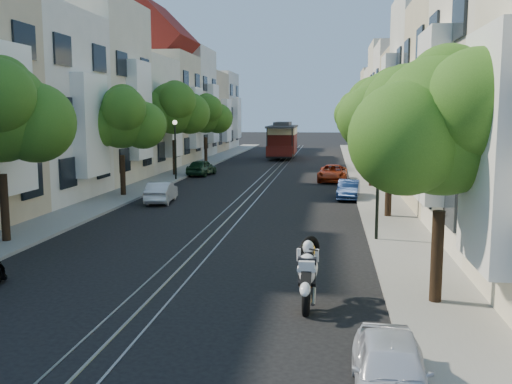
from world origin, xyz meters
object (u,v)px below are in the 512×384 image
(tree_e_a, at_px, (445,128))
(sportbike_rider, at_px, (308,270))
(cable_car, at_px, (283,139))
(tree_w_b, at_px, (122,120))
(tree_w_d, at_px, (206,115))
(lamp_east, at_px, (378,166))
(tree_e_b, at_px, (392,114))
(parked_car_e_mid, at_px, (349,189))
(parked_car_e_near, at_px, (391,370))
(lamp_west, at_px, (175,141))
(tree_w_c, at_px, (174,109))
(parked_car_w_far, at_px, (202,167))
(tree_e_c, at_px, (374,116))
(parked_car_e_far, at_px, (333,173))
(tree_w_a, at_px, (0,114))
(tree_e_d, at_px, (364,112))
(parked_car_w_mid, at_px, (161,192))

(tree_e_a, height_order, sportbike_rider, tree_e_a)
(cable_car, bearing_deg, tree_w_b, -103.07)
(cable_car, bearing_deg, tree_w_d, -131.58)
(lamp_east, bearing_deg, tree_e_b, 79.07)
(cable_car, relative_size, parked_car_e_mid, 2.83)
(parked_car_e_mid, bearing_deg, tree_w_b, -171.31)
(parked_car_e_near, bearing_deg, sportbike_rider, 110.63)
(lamp_west, relative_size, sportbike_rider, 1.91)
(tree_w_c, xyz_separation_m, cable_car, (6.64, 18.59, -2.99))
(lamp_east, distance_m, parked_car_w_far, 24.60)
(tree_e_c, relative_size, lamp_east, 1.57)
(tree_w_c, distance_m, parked_car_e_mid, 16.93)
(parked_car_e_mid, relative_size, parked_car_e_far, 0.77)
(tree_e_b, relative_size, parked_car_e_mid, 2.07)
(sportbike_rider, distance_m, parked_car_w_far, 30.53)
(tree_w_d, relative_size, parked_car_w_far, 1.79)
(tree_w_a, xyz_separation_m, parked_car_e_mid, (12.74, 12.81, -4.20))
(tree_w_b, height_order, parked_car_e_near, tree_w_b)
(tree_w_b, relative_size, tree_w_d, 0.96)
(lamp_east, xyz_separation_m, parked_car_e_far, (-1.56, 19.01, -2.26))
(tree_w_a, bearing_deg, parked_car_w_far, 85.42)
(tree_e_c, distance_m, cable_car, 24.97)
(tree_e_d, relative_size, lamp_east, 1.65)
(tree_w_b, xyz_separation_m, parked_car_e_mid, (12.74, 0.81, -3.87))
(tree_e_c, height_order, tree_w_c, tree_w_c)
(cable_car, bearing_deg, parked_car_e_near, -83.68)
(tree_w_d, distance_m, parked_car_e_mid, 25.05)
(tree_w_d, xyz_separation_m, parked_car_w_mid, (2.74, -23.78, -4.04))
(tree_e_a, distance_m, tree_e_c, 23.00)
(tree_e_d, relative_size, parked_car_w_far, 1.88)
(tree_w_d, bearing_deg, tree_e_b, -61.93)
(tree_e_d, bearing_deg, parked_car_e_far, -107.53)
(tree_e_b, relative_size, tree_e_d, 0.98)
(tree_w_a, height_order, tree_w_d, tree_w_a)
(tree_e_c, height_order, parked_car_w_far, tree_e_c)
(cable_car, bearing_deg, sportbike_rider, -84.91)
(tree_w_d, relative_size, parked_car_e_near, 2.06)
(tree_e_b, height_order, tree_e_d, tree_e_d)
(tree_e_a, relative_size, parked_car_w_mid, 1.83)
(tree_e_c, height_order, parked_car_e_far, tree_e_c)
(tree_w_c, bearing_deg, parked_car_e_mid, -38.64)
(tree_e_b, relative_size, parked_car_e_near, 2.11)
(tree_w_b, relative_size, parked_car_e_far, 1.49)
(tree_w_c, distance_m, lamp_west, 3.81)
(tree_w_c, height_order, lamp_east, tree_w_c)
(sportbike_rider, relative_size, parked_car_e_near, 0.69)
(tree_w_d, xyz_separation_m, parked_car_e_mid, (12.74, -21.19, -4.07))
(lamp_east, xyz_separation_m, parked_car_e_near, (-0.70, -12.00, -2.31))
(cable_car, bearing_deg, tree_w_c, -110.07)
(tree_e_d, distance_m, tree_w_a, 32.38)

